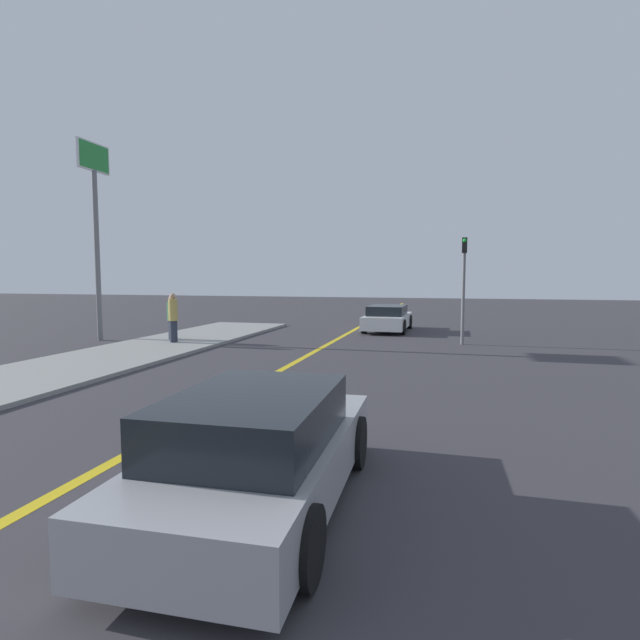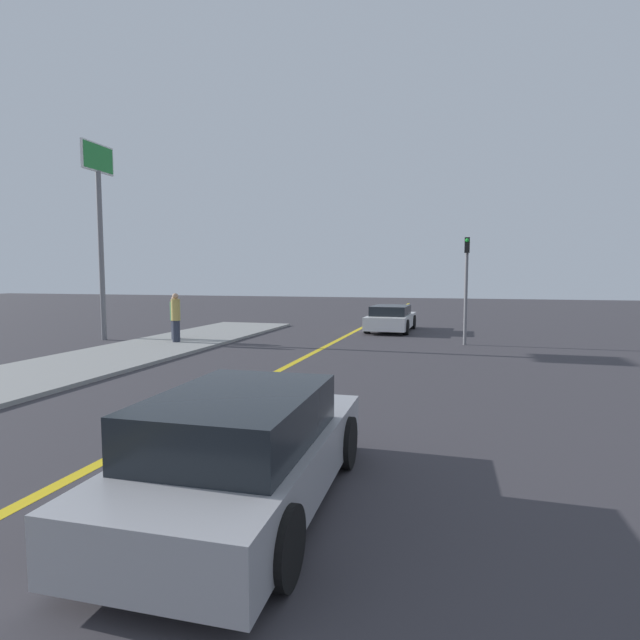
{
  "view_description": "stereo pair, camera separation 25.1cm",
  "coord_description": "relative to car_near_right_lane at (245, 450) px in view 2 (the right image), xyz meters",
  "views": [
    {
      "loc": [
        4.39,
        1.05,
        2.52
      ],
      "look_at": [
        0.73,
        14.94,
        1.26
      ],
      "focal_mm": 28.0,
      "sensor_mm": 36.0,
      "label": 1
    },
    {
      "loc": [
        4.63,
        1.11,
        2.52
      ],
      "look_at": [
        0.73,
        14.94,
        1.26
      ],
      "focal_mm": 28.0,
      "sensor_mm": 36.0,
      "label": 2
    }
  ],
  "objects": [
    {
      "name": "road_center_line",
      "position": [
        -2.42,
        12.03,
        -0.63
      ],
      "size": [
        0.2,
        60.0,
        0.01
      ],
      "color": "gold",
      "rests_on": "ground_plane"
    },
    {
      "name": "sidewalk_left",
      "position": [
        -8.01,
        6.57,
        -0.58
      ],
      "size": [
        3.72,
        25.07,
        0.1
      ],
      "color": "gray",
      "rests_on": "ground_plane"
    },
    {
      "name": "pedestrian_mid_group",
      "position": [
        -8.37,
        12.07,
        0.31
      ],
      "size": [
        0.39,
        0.39,
        1.69
      ],
      "color": "#282D3D",
      "rests_on": "sidewalk_left"
    },
    {
      "name": "car_near_right_lane",
      "position": [
        0.0,
        0.0,
        0.0
      ],
      "size": [
        1.98,
        4.27,
        1.31
      ],
      "rotation": [
        0.0,
        0.0,
        0.03
      ],
      "color": "#9E9EA3",
      "rests_on": "ground_plane"
    },
    {
      "name": "car_ahead_center",
      "position": [
        -0.84,
        17.97,
        -0.04
      ],
      "size": [
        2.0,
        4.26,
        1.19
      ],
      "rotation": [
        0.0,
        0.0,
        -0.02
      ],
      "color": "silver",
      "rests_on": "ground_plane"
    },
    {
      "name": "traffic_light",
      "position": [
        2.4,
        14.07,
        1.78
      ],
      "size": [
        0.18,
        0.4,
        3.91
      ],
      "color": "slate",
      "rests_on": "ground_plane"
    },
    {
      "name": "pedestrian_near_curb",
      "position": [
        -7.86,
        11.28,
        0.38
      ],
      "size": [
        0.33,
        0.33,
        1.8
      ],
      "color": "#282D3D",
      "rests_on": "sidewalk_left"
    },
    {
      "name": "roadside_sign",
      "position": [
        -11.38,
        11.73,
        4.79
      ],
      "size": [
        0.2,
        1.72,
        7.61
      ],
      "color": "slate",
      "rests_on": "ground_plane"
    }
  ]
}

